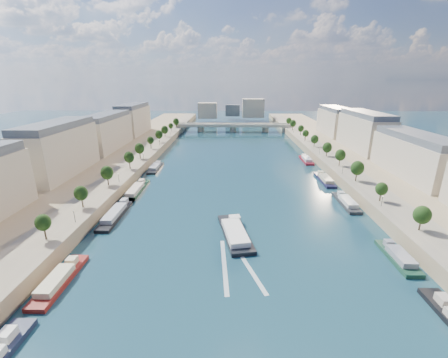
{
  "coord_description": "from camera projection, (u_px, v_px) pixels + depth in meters",
  "views": [
    {
      "loc": [
        -2.55,
        -56.33,
        48.87
      ],
      "look_at": [
        -5.38,
        75.78,
        5.0
      ],
      "focal_mm": 24.0,
      "sensor_mm": 36.0,
      "label": 1
    }
  ],
  "objects": [
    {
      "name": "buildings_left",
      "position": [
        87.0,
        139.0,
        171.61
      ],
      "size": [
        16.0,
        226.0,
        23.2
      ],
      "color": "#BCAC90",
      "rests_on": "ground"
    },
    {
      "name": "pave_left",
      "position": [
        131.0,
        164.0,
        163.25
      ],
      "size": [
        14.0,
        520.0,
        0.1
      ],
      "primitive_type": "cube",
      "color": "gray",
      "rests_on": "quay_left"
    },
    {
      "name": "trees_left",
      "position": [
        134.0,
        154.0,
        163.39
      ],
      "size": [
        4.8,
        268.8,
        8.26
      ],
      "color": "#382B1E",
      "rests_on": "ground"
    },
    {
      "name": "lamps_left",
      "position": [
        133.0,
        164.0,
        152.81
      ],
      "size": [
        0.36,
        200.36,
        4.28
      ],
      "color": "black",
      "rests_on": "ground"
    },
    {
      "name": "pave_right",
      "position": [
        341.0,
        166.0,
        160.93
      ],
      "size": [
        14.0,
        520.0,
        0.1
      ],
      "primitive_type": "cube",
      "color": "gray",
      "rests_on": "quay_right"
    },
    {
      "name": "quay_right",
      "position": [
        368.0,
        170.0,
        161.43
      ],
      "size": [
        44.0,
        520.0,
        5.0
      ],
      "primitive_type": "cube",
      "color": "#9E8460",
      "rests_on": "ground"
    },
    {
      "name": "wake",
      "position": [
        236.0,
        265.0,
        83.1
      ],
      "size": [
        12.55,
        26.02,
        0.04
      ],
      "color": "silver",
      "rests_on": "ground"
    },
    {
      "name": "skyline",
      "position": [
        235.0,
        109.0,
        367.29
      ],
      "size": [
        79.0,
        42.0,
        22.0
      ],
      "color": "#BCAC90",
      "rests_on": "ground"
    },
    {
      "name": "lamps_right",
      "position": [
        330.0,
        158.0,
        164.91
      ],
      "size": [
        0.36,
        200.36,
        4.28
      ],
      "color": "black",
      "rests_on": "ground"
    },
    {
      "name": "ground",
      "position": [
        235.0,
        174.0,
        163.68
      ],
      "size": [
        700.0,
        700.0,
        0.0
      ],
      "primitive_type": "plane",
      "color": "#0B2831",
      "rests_on": "ground"
    },
    {
      "name": "moored_barges_right",
      "position": [
        349.0,
        205.0,
        120.46
      ],
      "size": [
        5.0,
        159.64,
        3.6
      ],
      "color": "black",
      "rests_on": "ground"
    },
    {
      "name": "bridge",
      "position": [
        233.0,
        127.0,
        294.84
      ],
      "size": [
        112.0,
        12.0,
        8.15
      ],
      "color": "#C1B79E",
      "rests_on": "ground"
    },
    {
      "name": "trees_right",
      "position": [
        332.0,
        151.0,
        168.75
      ],
      "size": [
        4.8,
        268.8,
        8.26
      ],
      "color": "#382B1E",
      "rests_on": "ground"
    },
    {
      "name": "moored_barges_left",
      "position": [
        113.0,
        218.0,
        109.49
      ],
      "size": [
        5.0,
        151.96,
        3.6
      ],
      "color": "#1A223B",
      "rests_on": "ground"
    },
    {
      "name": "quay_left",
      "position": [
        104.0,
        169.0,
        164.36
      ],
      "size": [
        44.0,
        520.0,
        5.0
      ],
      "primitive_type": "cube",
      "color": "#9E8460",
      "rests_on": "ground"
    },
    {
      "name": "buildings_right",
      "position": [
        386.0,
        141.0,
        168.16
      ],
      "size": [
        16.0,
        226.0,
        23.2
      ],
      "color": "#BCAC90",
      "rests_on": "ground"
    },
    {
      "name": "tour_barge",
      "position": [
        235.0,
        233.0,
        98.59
      ],
      "size": [
        12.45,
        27.26,
        3.68
      ],
      "rotation": [
        0.0,
        0.0,
        0.19
      ],
      "color": "black",
      "rests_on": "ground"
    }
  ]
}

